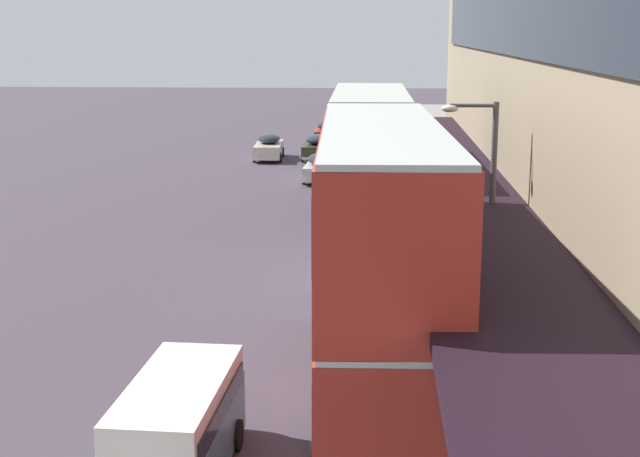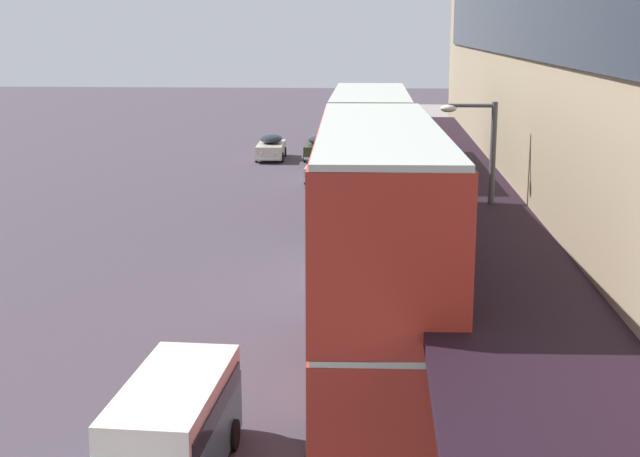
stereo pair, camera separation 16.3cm
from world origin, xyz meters
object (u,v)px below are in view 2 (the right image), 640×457
at_px(sedan_trailing_near, 329,131).
at_px(vw_van, 176,421).
at_px(transit_bus_kerbside_front, 377,265).
at_px(transit_bus_kerbside_rear, 379,139).
at_px(sedan_second_near, 320,147).
at_px(street_lamp, 484,202).
at_px(sedan_second_mid, 271,147).
at_px(transit_bus_kerbside_far, 369,180).
at_px(sedan_lead_near, 322,167).

distance_m(sedan_trailing_near, vw_van, 52.66).
distance_m(transit_bus_kerbside_front, transit_bus_kerbside_rear, 34.96).
height_order(sedan_second_near, street_lamp, street_lamp).
bearing_deg(transit_bus_kerbside_front, sedan_second_mid, 100.14).
height_order(transit_bus_kerbside_far, street_lamp, street_lamp).
bearing_deg(sedan_trailing_near, sedan_second_mid, -108.54).
bearing_deg(vw_van, sedan_second_near, 90.03).
xyz_separation_m(sedan_lead_near, sedan_trailing_near, (-0.61, 18.28, -0.02)).
xyz_separation_m(sedan_lead_near, sedan_second_mid, (-3.94, 8.34, 0.04)).
bearing_deg(transit_bus_kerbside_far, sedan_lead_near, 98.11).
bearing_deg(vw_van, sedan_lead_near, 88.92).
distance_m(transit_bus_kerbside_far, sedan_second_near, 29.00).
distance_m(sedan_second_mid, vw_van, 42.84).
relative_size(sedan_second_mid, vw_van, 1.01).
bearing_deg(transit_bus_kerbside_front, transit_bus_kerbside_rear, 90.01).
height_order(sedan_lead_near, sedan_second_mid, sedan_second_mid).
distance_m(sedan_lead_near, sedan_second_near, 8.50).
height_order(sedan_trailing_near, vw_van, vw_van).
height_order(transit_bus_kerbside_rear, sedan_second_mid, transit_bus_kerbside_rear).
xyz_separation_m(sedan_trailing_near, vw_van, (-0.04, -52.66, 0.34)).
bearing_deg(sedan_second_mid, street_lamp, -74.06).
bearing_deg(street_lamp, transit_bus_kerbside_rear, 95.40).
bearing_deg(sedan_trailing_near, transit_bus_kerbside_front, -85.65).
bearing_deg(vw_van, street_lamp, 49.94).
distance_m(transit_bus_kerbside_front, street_lamp, 5.77).
xyz_separation_m(transit_bus_kerbside_rear, sedan_trailing_near, (-3.78, 14.83, -1.21)).
bearing_deg(transit_bus_kerbside_far, vw_van, -103.95).
height_order(sedan_second_near, vw_van, vw_van).
height_order(transit_bus_kerbside_far, sedan_lead_near, transit_bus_kerbside_far).
height_order(transit_bus_kerbside_front, street_lamp, street_lamp).
bearing_deg(sedan_second_mid, sedan_second_near, 2.34).
relative_size(transit_bus_kerbside_front, sedan_lead_near, 2.41).
relative_size(transit_bus_kerbside_far, vw_van, 2.00).
bearing_deg(transit_bus_kerbside_rear, sedan_second_near, 127.41).
relative_size(sedan_second_near, street_lamp, 0.72).
relative_size(transit_bus_kerbside_front, sedan_trailing_near, 2.65).
distance_m(transit_bus_kerbside_front, sedan_second_mid, 40.54).
distance_m(sedan_trailing_near, street_lamp, 45.35).
bearing_deg(sedan_lead_near, transit_bus_kerbside_front, -84.23).
bearing_deg(sedan_lead_near, sedan_trailing_near, 91.90).
height_order(transit_bus_kerbside_far, sedan_second_near, transit_bus_kerbside_far).
distance_m(sedan_trailing_near, sedan_second_mid, 10.48).
xyz_separation_m(transit_bus_kerbside_far, street_lamp, (3.12, -6.28, 0.47)).
bearing_deg(transit_bus_kerbside_rear, transit_bus_kerbside_far, -90.72).
xyz_separation_m(transit_bus_kerbside_rear, sedan_second_near, (-3.85, 5.03, -1.15)).
xyz_separation_m(transit_bus_kerbside_rear, sedan_second_mid, (-7.12, 4.89, -1.15)).
relative_size(transit_bus_kerbside_front, vw_van, 2.43).
xyz_separation_m(sedan_second_near, vw_van, (0.02, -42.85, 0.28)).
xyz_separation_m(sedan_lead_near, vw_van, (-0.65, -34.37, 0.32)).
distance_m(sedan_lead_near, vw_van, 34.38).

